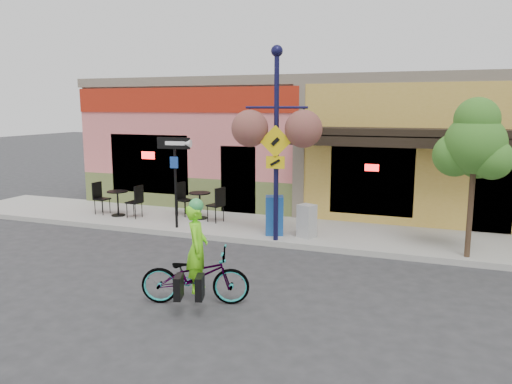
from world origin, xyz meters
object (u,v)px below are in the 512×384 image
bicycle (195,276)px  newspaper_box_grey (307,221)px  cyclist_rider (197,261)px  newspaper_box_blue (274,215)px  lamp_post (276,145)px  street_tree (473,178)px  one_way_sign (176,183)px  building (355,142)px

bicycle → newspaper_box_grey: 4.77m
newspaper_box_grey → cyclist_rider: bearing=-75.9°
newspaper_box_blue → newspaper_box_grey: (0.89, 0.02, -0.09)m
lamp_post → newspaper_box_blue: bearing=103.4°
cyclist_rider → street_tree: bearing=-65.9°
bicycle → lamp_post: (0.17, 4.14, 2.07)m
one_way_sign → building: bearing=54.8°
one_way_sign → street_tree: (7.62, -0.12, 0.55)m
cyclist_rider → building: bearing=-23.4°
building → lamp_post: size_ratio=3.73×
building → newspaper_box_blue: size_ratio=17.45×
cyclist_rider → newspaper_box_grey: 4.76m
bicycle → one_way_sign: 5.36m
bicycle → street_tree: size_ratio=0.54×
one_way_sign → newspaper_box_blue: size_ratio=2.45×
cyclist_rider → street_tree: street_tree is taller
lamp_post → one_way_sign: size_ratio=1.91×
one_way_sign → street_tree: bearing=-5.6°
one_way_sign → cyclist_rider: bearing=-61.1°
bicycle → lamp_post: size_ratio=0.40×
building → lamp_post: bearing=-96.8°
cyclist_rider → lamp_post: lamp_post is taller
one_way_sign → newspaper_box_blue: one_way_sign is taller
cyclist_rider → lamp_post: bearing=-20.2°
building → newspaper_box_grey: building is taller
building → newspaper_box_blue: 6.59m
building → newspaper_box_grey: size_ratio=20.91×
bicycle → lamp_post: 4.63m
building → newspaper_box_grey: (-0.14, -6.30, -1.66)m
one_way_sign → street_tree: street_tree is taller
newspaper_box_blue → street_tree: (4.78, -0.37, 1.30)m
lamp_post → newspaper_box_blue: (-0.21, 0.53, -1.92)m
newspaper_box_blue → bicycle: bearing=-108.5°
newspaper_box_blue → lamp_post: bearing=-87.1°
one_way_sign → newspaper_box_grey: one_way_sign is taller
one_way_sign → newspaper_box_blue: bearing=0.3°
bicycle → cyclist_rider: cyclist_rider is taller
cyclist_rider → newspaper_box_blue: cyclist_rider is taller
lamp_post → cyclist_rider: bearing=-100.1°
bicycle → cyclist_rider: 0.28m
building → street_tree: bearing=-60.7°
building → bicycle: bearing=-95.1°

